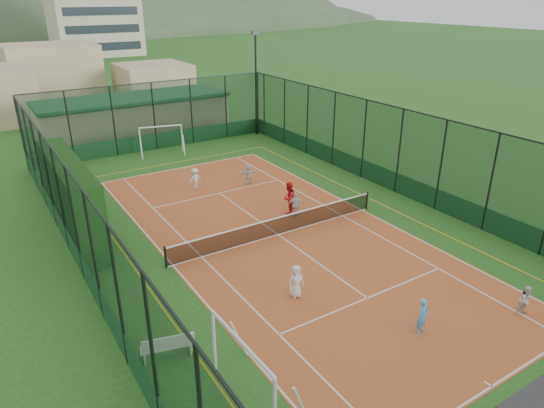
{
  "coord_description": "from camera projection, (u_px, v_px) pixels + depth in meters",
  "views": [
    {
      "loc": [
        -11.62,
        -17.8,
        10.95
      ],
      "look_at": [
        0.31,
        1.06,
        1.2
      ],
      "focal_mm": 32.0,
      "sensor_mm": 36.0,
      "label": 1
    }
  ],
  "objects": [
    {
      "name": "child_far_back",
      "position": [
        249.0,
        174.0,
        30.01
      ],
      "size": [
        1.25,
        0.71,
        1.28
      ],
      "primitive_type": "imported",
      "rotation": [
        0.0,
        0.0,
        2.84
      ],
      "color": "silver",
      "rests_on": "court_slab"
    },
    {
      "name": "floodlight_ne",
      "position": [
        256.0,
        84.0,
        39.28
      ],
      "size": [
        0.6,
        0.26,
        8.25
      ],
      "primitive_type": null,
      "color": "black",
      "rests_on": "ground"
    },
    {
      "name": "child_near_left",
      "position": [
        296.0,
        281.0,
        18.76
      ],
      "size": [
        0.7,
        0.48,
        1.36
      ],
      "primitive_type": "imported",
      "rotation": [
        0.0,
        0.0,
        -0.08
      ],
      "color": "white",
      "rests_on": "court_slab"
    },
    {
      "name": "child_near_right",
      "position": [
        526.0,
        300.0,
        17.75
      ],
      "size": [
        0.65,
        0.56,
        1.18
      ],
      "primitive_type": "imported",
      "rotation": [
        0.0,
        0.0,
        -0.21
      ],
      "color": "silver",
      "rests_on": "court_slab"
    },
    {
      "name": "white_bench",
      "position": [
        167.0,
        345.0,
        15.69
      ],
      "size": [
        1.74,
        0.87,
        0.95
      ],
      "primitive_type": null,
      "rotation": [
        0.0,
        0.0,
        -0.26
      ],
      "color": "white",
      "rests_on": "ground"
    },
    {
      "name": "tennis_balls",
      "position": [
        270.0,
        219.0,
        25.41
      ],
      "size": [
        5.11,
        1.46,
        0.07
      ],
      "color": "#CCE033",
      "rests_on": "court_slab"
    },
    {
      "name": "futsal_goal_far",
      "position": [
        161.0,
        140.0,
        35.65
      ],
      "size": [
        3.26,
        1.69,
        2.02
      ],
      "primitive_type": null,
      "rotation": [
        0.0,
        0.0,
        -0.26
      ],
      "color": "white",
      "rests_on": "ground"
    },
    {
      "name": "ground",
      "position": [
        278.0,
        235.0,
        23.86
      ],
      "size": [
        300.0,
        300.0,
        0.0
      ],
      "primitive_type": "plane",
      "color": "#25521C",
      "rests_on": "ground"
    },
    {
      "name": "clubhouse",
      "position": [
        134.0,
        116.0,
        40.27
      ],
      "size": [
        15.2,
        7.2,
        3.15
      ],
      "primitive_type": null,
      "color": "tan",
      "rests_on": "ground"
    },
    {
      "name": "tennis_net",
      "position": [
        278.0,
        225.0,
        23.65
      ],
      "size": [
        11.67,
        0.12,
        1.06
      ],
      "primitive_type": null,
      "color": "black",
      "rests_on": "ground"
    },
    {
      "name": "perimeter_fence",
      "position": [
        278.0,
        188.0,
        22.86
      ],
      "size": [
        18.12,
        34.12,
        5.0
      ],
      "primitive_type": null,
      "color": "black",
      "rests_on": "ground"
    },
    {
      "name": "court_slab",
      "position": [
        278.0,
        235.0,
        23.86
      ],
      "size": [
        11.17,
        23.97,
        0.01
      ],
      "primitive_type": "cube",
      "color": "#A54624",
      "rests_on": "ground"
    },
    {
      "name": "child_far_left",
      "position": [
        195.0,
        178.0,
        29.22
      ],
      "size": [
        0.92,
        0.62,
        1.31
      ],
      "primitive_type": "imported",
      "rotation": [
        0.0,
        0.0,
        3.31
      ],
      "color": "silver",
      "rests_on": "court_slab"
    },
    {
      "name": "child_far_right",
      "position": [
        296.0,
        205.0,
        25.43
      ],
      "size": [
        0.88,
        0.73,
        1.41
      ],
      "primitive_type": "imported",
      "rotation": [
        0.0,
        0.0,
        2.59
      ],
      "color": "silver",
      "rests_on": "court_slab"
    },
    {
      "name": "coach",
      "position": [
        289.0,
        198.0,
        25.9
      ],
      "size": [
        1.07,
        1.01,
        1.75
      ],
      "primitive_type": "imported",
      "rotation": [
        0.0,
        0.0,
        3.69
      ],
      "color": "red",
      "rests_on": "court_slab"
    },
    {
      "name": "futsal_goal_near",
      "position": [
        242.0,
        373.0,
        13.68
      ],
      "size": [
        3.44,
        1.1,
        2.2
      ],
      "primitive_type": null,
      "rotation": [
        0.0,
        0.0,
        1.6
      ],
      "color": "white",
      "rests_on": "ground"
    },
    {
      "name": "child_near_mid",
      "position": [
        423.0,
        316.0,
        16.75
      ],
      "size": [
        0.56,
        0.43,
        1.36
      ],
      "primitive_type": "imported",
      "rotation": [
        0.0,
        0.0,
        0.23
      ],
      "color": "#51A8E5",
      "rests_on": "court_slab"
    },
    {
      "name": "hedge_left",
      "position": [
        71.0,
        198.0,
        23.34
      ],
      "size": [
        1.29,
        8.63,
        3.77
      ],
      "primitive_type": "cube",
      "color": "black",
      "rests_on": "ground"
    }
  ]
}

